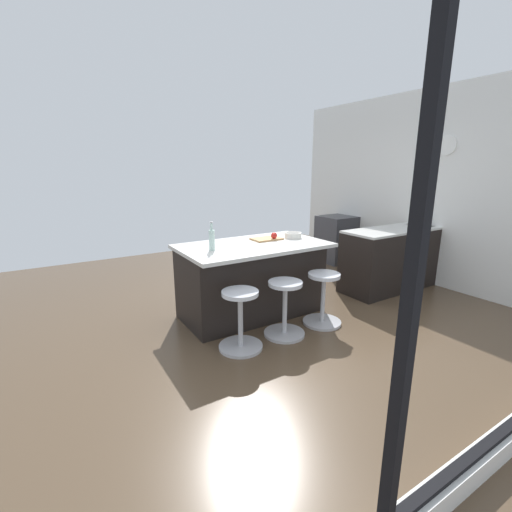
% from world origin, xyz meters
% --- Properties ---
extents(ground_plane, '(7.81, 7.81, 0.00)m').
position_xyz_m(ground_plane, '(0.00, 0.00, 0.00)').
color(ground_plane, brown).
extents(interior_partition_left, '(0.15, 5.09, 2.88)m').
position_xyz_m(interior_partition_left, '(-3.00, 0.00, 1.44)').
color(interior_partition_left, silver).
rests_on(interior_partition_left, ground_plane).
extents(sink_cabinet, '(2.41, 0.60, 1.17)m').
position_xyz_m(sink_cabinet, '(-2.66, 0.12, 0.45)').
color(sink_cabinet, black).
rests_on(sink_cabinet, ground_plane).
extents(oven_range, '(0.60, 0.61, 0.86)m').
position_xyz_m(oven_range, '(-2.65, -1.43, 0.43)').
color(oven_range, '#38383D').
rests_on(oven_range, ground_plane).
extents(kitchen_island, '(1.72, 1.00, 0.88)m').
position_xyz_m(kitchen_island, '(-0.01, -0.15, 0.45)').
color(kitchen_island, black).
rests_on(kitchen_island, ground_plane).
extents(stool_by_window, '(0.44, 0.44, 0.60)m').
position_xyz_m(stool_by_window, '(-0.54, 0.52, 0.28)').
color(stool_by_window, '#B7B7BC').
rests_on(stool_by_window, ground_plane).
extents(stool_middle, '(0.44, 0.44, 0.60)m').
position_xyz_m(stool_middle, '(-0.01, 0.52, 0.28)').
color(stool_middle, '#B7B7BC').
rests_on(stool_middle, ground_plane).
extents(stool_near_camera, '(0.44, 0.44, 0.60)m').
position_xyz_m(stool_near_camera, '(0.53, 0.52, 0.28)').
color(stool_near_camera, '#B7B7BC').
rests_on(stool_near_camera, ground_plane).
extents(cutting_board, '(0.36, 0.24, 0.02)m').
position_xyz_m(cutting_board, '(-0.28, -0.24, 0.89)').
color(cutting_board, tan).
rests_on(cutting_board, kitchen_island).
extents(apple_red, '(0.08, 0.08, 0.08)m').
position_xyz_m(apple_red, '(-0.33, -0.16, 0.94)').
color(apple_red, red).
rests_on(apple_red, cutting_board).
extents(water_bottle, '(0.06, 0.06, 0.31)m').
position_xyz_m(water_bottle, '(0.54, -0.08, 1.01)').
color(water_bottle, silver).
rests_on(water_bottle, kitchen_island).
extents(fruit_bowl, '(0.21, 0.21, 0.07)m').
position_xyz_m(fruit_bowl, '(-0.62, -0.15, 0.92)').
color(fruit_bowl, silver).
rests_on(fruit_bowl, kitchen_island).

